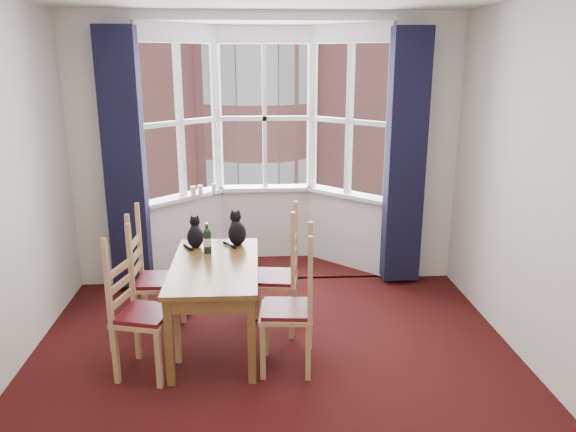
{
  "coord_description": "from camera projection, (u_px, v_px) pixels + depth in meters",
  "views": [
    {
      "loc": [
        -0.15,
        -3.54,
        2.35
      ],
      "look_at": [
        0.14,
        1.05,
        1.05
      ],
      "focal_mm": 35.0,
      "sensor_mm": 36.0,
      "label": 1
    }
  ],
  "objects": [
    {
      "name": "floor",
      "position": [
        278.0,
        396.0,
        4.05
      ],
      "size": [
        4.5,
        4.5,
        0.0
      ],
      "primitive_type": "plane",
      "color": "black",
      "rests_on": "ground"
    },
    {
      "name": "wall_right",
      "position": [
        571.0,
        204.0,
        3.79
      ],
      "size": [
        0.0,
        4.5,
        4.5
      ],
      "primitive_type": "plane",
      "rotation": [
        1.57,
        0.0,
        -1.57
      ],
      "color": "silver",
      "rests_on": "floor"
    },
    {
      "name": "wall_near",
      "position": [
        314.0,
        425.0,
        1.51
      ],
      "size": [
        4.0,
        0.0,
        4.0
      ],
      "primitive_type": "plane",
      "rotation": [
        -1.57,
        0.0,
        0.0
      ],
      "color": "silver",
      "rests_on": "floor"
    },
    {
      "name": "wall_back_pier_left",
      "position": [
        105.0,
        154.0,
        5.73
      ],
      "size": [
        0.7,
        0.12,
        2.8
      ],
      "primitive_type": "cube",
      "color": "silver",
      "rests_on": "floor"
    },
    {
      "name": "wall_back_pier_right",
      "position": [
        422.0,
        151.0,
        5.93
      ],
      "size": [
        0.7,
        0.12,
        2.8
      ],
      "primitive_type": "cube",
      "color": "silver",
      "rests_on": "floor"
    },
    {
      "name": "bay_window",
      "position": [
        265.0,
        145.0,
        6.31
      ],
      "size": [
        2.76,
        0.94,
        2.8
      ],
      "color": "white",
      "rests_on": "floor"
    },
    {
      "name": "curtain_left",
      "position": [
        125.0,
        162.0,
        5.58
      ],
      "size": [
        0.38,
        0.22,
        2.6
      ],
      "primitive_type": "cube",
      "color": "black",
      "rests_on": "floor"
    },
    {
      "name": "curtain_right",
      "position": [
        405.0,
        159.0,
        5.76
      ],
      "size": [
        0.38,
        0.22,
        2.6
      ],
      "primitive_type": "cube",
      "color": "black",
      "rests_on": "floor"
    },
    {
      "name": "dining_table",
      "position": [
        215.0,
        275.0,
        4.62
      ],
      "size": [
        0.71,
        1.32,
        0.73
      ],
      "color": "brown",
      "rests_on": "floor"
    },
    {
      "name": "chair_left_near",
      "position": [
        134.0,
        315.0,
        4.24
      ],
      "size": [
        0.49,
        0.51,
        0.92
      ],
      "color": "tan",
      "rests_on": "floor"
    },
    {
      "name": "chair_left_far",
      "position": [
        148.0,
        283.0,
        4.86
      ],
      "size": [
        0.41,
        0.43,
        0.92
      ],
      "color": "tan",
      "rests_on": "floor"
    },
    {
      "name": "chair_right_near",
      "position": [
        298.0,
        312.0,
        4.3
      ],
      "size": [
        0.44,
        0.46,
        0.92
      ],
      "color": "tan",
      "rests_on": "floor"
    },
    {
      "name": "chair_right_far",
      "position": [
        284.0,
        280.0,
        4.92
      ],
      "size": [
        0.45,
        0.47,
        0.92
      ],
      "color": "tan",
      "rests_on": "floor"
    },
    {
      "name": "cat_left",
      "position": [
        195.0,
        235.0,
        4.98
      ],
      "size": [
        0.17,
        0.22,
        0.28
      ],
      "color": "black",
      "rests_on": "dining_table"
    },
    {
      "name": "cat_right",
      "position": [
        237.0,
        231.0,
        5.04
      ],
      "size": [
        0.2,
        0.25,
        0.32
      ],
      "color": "black",
      "rests_on": "dining_table"
    },
    {
      "name": "wine_bottle",
      "position": [
        207.0,
        240.0,
        4.81
      ],
      "size": [
        0.07,
        0.07,
        0.27
      ],
      "color": "black",
      "rests_on": "dining_table"
    },
    {
      "name": "candle_tall",
      "position": [
        193.0,
        191.0,
        6.24
      ],
      "size": [
        0.06,
        0.06,
        0.1
      ],
      "primitive_type": "cylinder",
      "color": "white",
      "rests_on": "bay_window"
    },
    {
      "name": "candle_short",
      "position": [
        200.0,
        190.0,
        6.28
      ],
      "size": [
        0.06,
        0.06,
        0.11
      ],
      "primitive_type": "cylinder",
      "color": "white",
      "rests_on": "bay_window"
    },
    {
      "name": "candle_extra",
      "position": [
        214.0,
        189.0,
        6.3
      ],
      "size": [
        0.05,
        0.05,
        0.12
      ],
      "primitive_type": "cylinder",
      "color": "white",
      "rests_on": "bay_window"
    },
    {
      "name": "street",
      "position": [
        255.0,
        190.0,
        36.65
      ],
      "size": [
        80.0,
        80.0,
        0.0
      ],
      "primitive_type": "plane",
      "color": "#333335",
      "rests_on": "ground"
    },
    {
      "name": "tenement_building",
      "position": [
        256.0,
        83.0,
        17.07
      ],
      "size": [
        18.4,
        7.8,
        15.2
      ],
      "color": "#AA5F58",
      "rests_on": "street"
    }
  ]
}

